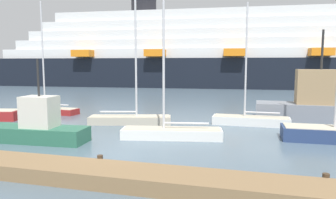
{
  "coord_description": "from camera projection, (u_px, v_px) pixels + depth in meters",
  "views": [
    {
      "loc": [
        6.19,
        -14.32,
        4.57
      ],
      "look_at": [
        0.0,
        8.75,
        1.88
      ],
      "focal_mm": 34.09,
      "sensor_mm": 36.0,
      "label": 1
    }
  ],
  "objects": [
    {
      "name": "sailboat_3",
      "position": [
        251.0,
        119.0,
        23.81
      ],
      "size": [
        5.62,
        1.49,
        8.99
      ],
      "rotation": [
        0.0,
        0.0,
        3.13
      ],
      "color": "white",
      "rests_on": "ground_plane"
    },
    {
      "name": "cruise_ship",
      "position": [
        233.0,
        54.0,
        63.39
      ],
      "size": [
        102.9,
        22.0,
        19.91
      ],
      "rotation": [
        0.0,
        0.0,
        0.07
      ],
      "color": "black",
      "rests_on": "ground_plane"
    },
    {
      "name": "fishing_boat_1",
      "position": [
        316.0,
        102.0,
        25.54
      ],
      "size": [
        8.91,
        2.85,
        7.22
      ],
      "rotation": [
        0.0,
        0.0,
        -0.02
      ],
      "color": "gray",
      "rests_on": "ground_plane"
    },
    {
      "name": "sailboat_1",
      "position": [
        130.0,
        117.0,
        24.27
      ],
      "size": [
        6.36,
        3.01,
        10.0
      ],
      "rotation": [
        0.0,
        0.0,
        0.26
      ],
      "color": "#BCB29E",
      "rests_on": "ground_plane"
    },
    {
      "name": "dock_pier",
      "position": [
        88.0,
        173.0,
        12.52
      ],
      "size": [
        21.91,
        2.14,
        0.71
      ],
      "color": "olive",
      "rests_on": "ground_plane"
    },
    {
      "name": "sailboat_0",
      "position": [
        49.0,
        108.0,
        29.32
      ],
      "size": [
        5.81,
        1.85,
        10.11
      ],
      "rotation": [
        0.0,
        0.0,
        3.06
      ],
      "color": "maroon",
      "rests_on": "ground_plane"
    },
    {
      "name": "fishing_boat_0",
      "position": [
        37.0,
        127.0,
        18.68
      ],
      "size": [
        6.24,
        2.24,
        4.84
      ],
      "rotation": [
        0.0,
        0.0,
        0.06
      ],
      "color": "#2D6B51",
      "rests_on": "ground_plane"
    },
    {
      "name": "ground_plane",
      "position": [
        122.0,
        156.0,
        15.85
      ],
      "size": [
        600.0,
        600.0,
        0.0
      ],
      "primitive_type": "plane",
      "color": "slate"
    },
    {
      "name": "sailboat_5",
      "position": [
        171.0,
        130.0,
        19.46
      ],
      "size": [
        6.26,
        2.54,
        11.6
      ],
      "rotation": [
        0.0,
        0.0,
        3.33
      ],
      "color": "white",
      "rests_on": "ground_plane"
    }
  ]
}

